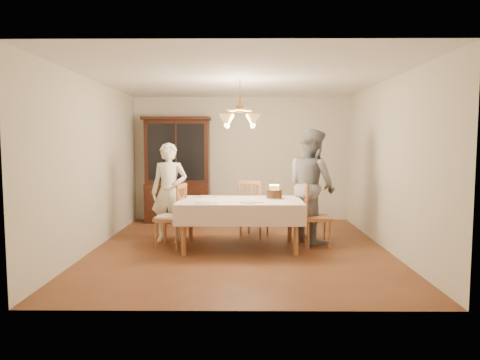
{
  "coord_description": "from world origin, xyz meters",
  "views": [
    {
      "loc": [
        0.06,
        -6.55,
        1.64
      ],
      "look_at": [
        0.0,
        0.2,
        1.05
      ],
      "focal_mm": 32.0,
      "sensor_mm": 36.0,
      "label": 1
    }
  ],
  "objects_px": {
    "dining_table": "(240,205)",
    "elderly_woman": "(169,192)",
    "chair_far_side": "(254,212)",
    "birthday_cake": "(274,194)",
    "china_hutch": "(178,172)"
  },
  "relations": [
    {
      "from": "elderly_woman",
      "to": "birthday_cake",
      "type": "relative_size",
      "value": 5.48
    },
    {
      "from": "china_hutch",
      "to": "elderly_woman",
      "type": "xyz_separation_m",
      "value": [
        0.13,
        -1.8,
        -0.22
      ]
    },
    {
      "from": "china_hutch",
      "to": "chair_far_side",
      "type": "bearing_deg",
      "value": -43.39
    },
    {
      "from": "chair_far_side",
      "to": "china_hutch",
      "type": "bearing_deg",
      "value": 136.61
    },
    {
      "from": "dining_table",
      "to": "chair_far_side",
      "type": "bearing_deg",
      "value": 73.27
    },
    {
      "from": "elderly_woman",
      "to": "chair_far_side",
      "type": "bearing_deg",
      "value": 19.35
    },
    {
      "from": "dining_table",
      "to": "elderly_woman",
      "type": "height_order",
      "value": "elderly_woman"
    },
    {
      "from": "china_hutch",
      "to": "chair_far_side",
      "type": "distance_m",
      "value": 2.21
    },
    {
      "from": "china_hutch",
      "to": "birthday_cake",
      "type": "relative_size",
      "value": 7.2
    },
    {
      "from": "dining_table",
      "to": "china_hutch",
      "type": "height_order",
      "value": "china_hutch"
    },
    {
      "from": "birthday_cake",
      "to": "dining_table",
      "type": "bearing_deg",
      "value": -165.75
    },
    {
      "from": "chair_far_side",
      "to": "birthday_cake",
      "type": "bearing_deg",
      "value": -65.3
    },
    {
      "from": "dining_table",
      "to": "elderly_woman",
      "type": "relative_size",
      "value": 1.16
    },
    {
      "from": "dining_table",
      "to": "birthday_cake",
      "type": "distance_m",
      "value": 0.58
    },
    {
      "from": "chair_far_side",
      "to": "birthday_cake",
      "type": "distance_m",
      "value": 0.82
    }
  ]
}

